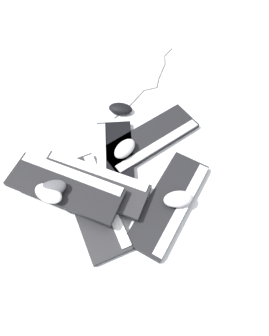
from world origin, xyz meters
The scene contains 13 objects.
ground_plane centered at (0.00, 0.00, 0.00)m, with size 3.20×3.20×0.00m, color silver.
keyboard_0 centered at (0.24, 0.10, 0.01)m, with size 0.46×0.25×0.03m.
keyboard_1 centered at (0.04, 0.13, 0.01)m, with size 0.42×0.41×0.03m.
keyboard_2 centered at (-0.14, 0.08, 0.01)m, with size 0.33×0.46×0.03m.
keyboard_3 centered at (0.05, -0.14, 0.01)m, with size 0.46×0.23×0.03m.
keyboard_4 centered at (-0.09, 0.13, 0.04)m, with size 0.28×0.46×0.03m.
keyboard_5 centered at (-0.17, 0.19, 0.07)m, with size 0.28×0.46×0.03m.
mouse_0 centered at (0.11, 0.14, 0.05)m, with size 0.11×0.07×0.04m, color #B7B7BC.
mouse_1 centered at (0.29, 0.32, 0.02)m, with size 0.11×0.07×0.04m, color black.
mouse_2 centered at (-0.24, 0.19, 0.11)m, with size 0.11×0.07×0.04m, color silver.
mouse_3 centered at (-0.22, 0.20, 0.11)m, with size 0.11×0.07×0.04m, color #4C4C51.
mouse_4 centered at (0.07, -0.16, 0.05)m, with size 0.11×0.07×0.04m, color #B7B7BC.
cable_0 centered at (0.53, 0.33, 0.00)m, with size 0.57×0.13×0.01m.
Camera 1 is at (-0.40, -0.34, 1.07)m, focal length 32.00 mm.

